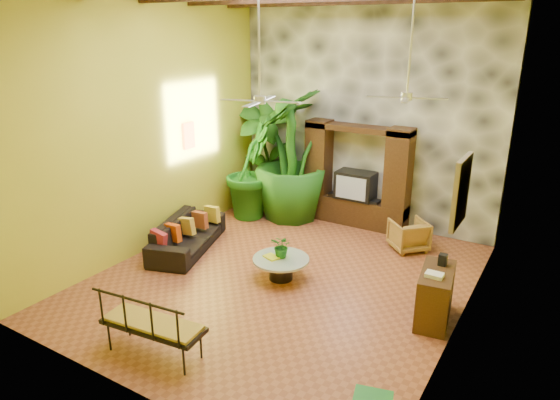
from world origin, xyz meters
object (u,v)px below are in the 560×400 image
Objects in this scene: ceiling_fan_front at (260,87)px; tall_plant_b at (250,169)px; tall_plant_a at (265,151)px; ceiling_fan_back at (408,84)px; coffee_table at (281,265)px; tall_plant_c at (291,155)px; sofa at (188,234)px; wicker_armchair at (409,235)px; iron_bench at (148,322)px; side_console at (435,296)px; entertainment_center at (356,183)px.

ceiling_fan_front reaches higher than tall_plant_b.
ceiling_fan_back is at bearing -25.77° from tall_plant_a.
ceiling_fan_back reaches higher than coffee_table.
ceiling_fan_back reaches higher than tall_plant_c.
sofa is 0.72× the size of tall_plant_c.
wicker_armchair is at bearing 57.52° from coffee_table.
coffee_table is 0.67× the size of iron_bench.
iron_bench reaches higher than side_console.
wicker_armchair is 5.59m from iron_bench.
coffee_table is at bearing -62.97° from tall_plant_c.
ceiling_fan_front reaches higher than tall_plant_c.
sofa is 2.13× the size of side_console.
ceiling_fan_back is (1.60, -1.94, 2.44)m from entertainment_center.
ceiling_fan_front is at bearing -52.18° from tall_plant_b.
tall_plant_b is at bearing -156.23° from tall_plant_c.
side_console is (2.68, 0.09, 0.15)m from coffee_table.
ceiling_fan_front is 3.79m from iron_bench.
coffee_table is at bearing -52.99° from tall_plant_a.
iron_bench is (-1.87, -5.26, 0.23)m from wicker_armchair.
wicker_armchair is 3.19m from tall_plant_c.
entertainment_center is 3.50m from ceiling_fan_back.
iron_bench is (1.07, -5.60, -0.97)m from tall_plant_c.
side_console is (4.95, -0.01, 0.09)m from sofa.
ceiling_fan_back is 1.23× the size of iron_bench.
entertainment_center reaches higher than wicker_armchair.
tall_plant_b reaches higher than iron_bench.
coffee_table is at bearing -110.70° from sofa.
ceiling_fan_back is at bearing 37.19° from coffee_table.
tall_plant_c is 2.94× the size of side_console.
coffee_table is at bearing 173.47° from side_console.
wicker_armchair is at bearing 94.68° from ceiling_fan_back.
wicker_armchair is (3.80, 2.31, -0.01)m from sofa.
tall_plant_a is at bearing 156.22° from tall_plant_c.
wicker_armchair is 0.24× the size of tall_plant_a.
tall_plant_a is (-0.14, 3.09, 1.07)m from sofa.
sofa is 3.53m from iron_bench.
entertainment_center is at bearing 16.60° from tall_plant_c.
tall_plant_a is 1.84× the size of iron_bench.
iron_bench is at bearing -69.51° from tall_plant_b.
ceiling_fan_front is (-0.20, -3.54, 2.44)m from entertainment_center.
sofa is at bearing -89.67° from tall_plant_b.
coffee_table is (-1.54, -2.42, -0.05)m from wicker_armchair.
coffee_table is at bearing 77.05° from iron_bench.
tall_plant_b is 0.76× the size of tall_plant_c.
ceiling_fan_front is 3.17m from coffee_table.
tall_plant_c is (0.86, 2.65, 1.19)m from sofa.
entertainment_center reaches higher than coffee_table.
ceiling_fan_front is 2.41m from ceiling_fan_back.
coffee_table is at bearing 65.25° from ceiling_fan_front.
ceiling_fan_front reaches higher than side_console.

